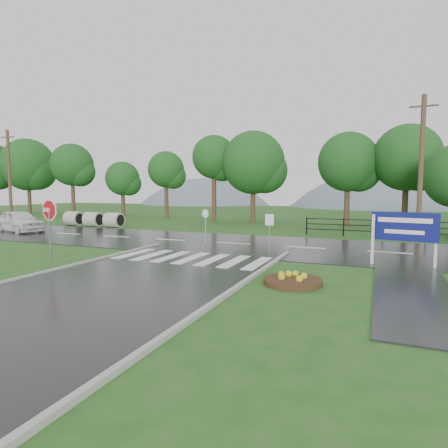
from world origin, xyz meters
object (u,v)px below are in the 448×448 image
at_px(stop_sign, 49,216).
at_px(estate_billboard, 404,229).
at_px(car_white, 20,232).
at_px(culvert_pipes, 93,219).

relative_size(stop_sign, estate_billboard, 1.16).
height_order(estate_billboard, car_white, estate_billboard).
distance_m(culvert_pipes, car_white, 5.68).
relative_size(estate_billboard, car_white, 0.52).
distance_m(stop_sign, estate_billboard, 14.40).
distance_m(stop_sign, car_white, 13.37).
bearing_deg(estate_billboard, car_white, 173.30).
xyz_separation_m(stop_sign, car_white, (-10.98, 7.37, -1.94)).
height_order(stop_sign, estate_billboard, stop_sign).
bearing_deg(car_white, estate_billboard, -81.55).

